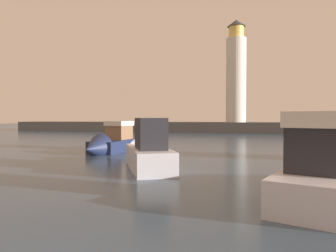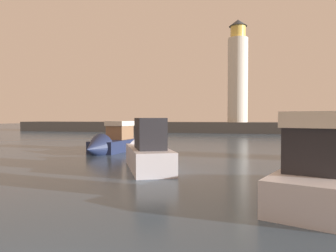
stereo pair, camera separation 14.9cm
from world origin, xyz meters
The scene contains 6 objects.
ground_plane centered at (0.00, 26.96, 0.00)m, with size 220.00×220.00×0.00m, color #384C60.
breakwater centered at (0.00, 53.93, 0.96)m, with size 82.43×5.90×1.91m, color #423F3D.
lighthouse centered at (2.04, 53.93, 10.56)m, with size 3.53×3.53×18.26m.
motorboat_1 centered at (5.90, 8.66, 0.84)m, with size 4.24×7.34×3.22m.
motorboat_2 centered at (-1.82, 13.17, 0.86)m, with size 4.68×6.99×2.94m.
motorboat_3 centered at (-6.79, 19.56, 0.73)m, with size 2.73×7.33×2.92m.
Camera 2 is at (3.40, -2.76, 2.66)m, focal length 33.03 mm.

